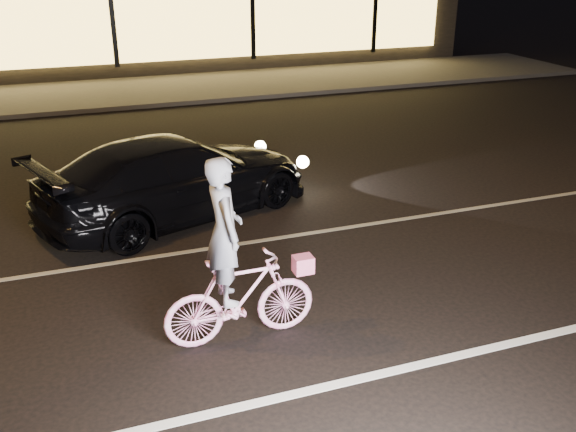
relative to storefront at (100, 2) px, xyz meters
name	(u,v)px	position (x,y,z in m)	size (l,w,h in m)	color
ground	(257,316)	(0.00, -18.97, -2.15)	(90.00, 90.00, 0.00)	black
lane_stripe_near	(302,392)	(0.00, -20.47, -2.14)	(60.00, 0.12, 0.01)	silver
lane_stripe_far	(216,247)	(0.00, -16.97, -2.14)	(60.00, 0.10, 0.01)	gray
sidewalk	(126,92)	(0.00, -5.97, -2.09)	(30.00, 4.00, 0.12)	#383533
storefront	(100,2)	(0.00, 0.00, 0.00)	(25.40, 8.42, 4.20)	black
cyclist	(236,279)	(-0.33, -19.34, -1.38)	(1.71, 0.59, 2.16)	#FF44AC
sedan	(177,177)	(-0.27, -15.55, -1.49)	(4.88, 3.30, 1.31)	black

